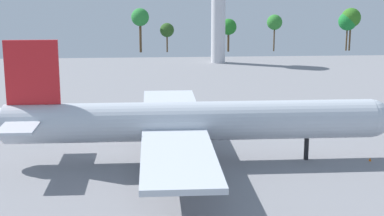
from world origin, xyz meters
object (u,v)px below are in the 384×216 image
Objects in this scene: catering_truck at (370,117)px; maintenance_van at (198,110)px; safety_cone_nose at (370,159)px; control_tower at (218,4)px; cargo_airplane at (190,122)px.

catering_truck is 0.83× the size of maintenance_van.
control_tower is (-10.74, 104.96, 18.54)m from safety_cone_nose.
cargo_airplane reaches higher than maintenance_van.
catering_truck is at bearing -76.97° from control_tower.
cargo_airplane is at bearing -149.37° from catering_truck.
cargo_airplane reaches higher than catering_truck.
cargo_airplane is 105.51m from control_tower.
catering_truck is at bearing -15.51° from maintenance_van.
maintenance_van is at bearing 164.49° from catering_truck.
catering_truck is (35.21, 20.85, -4.96)m from cargo_airplane.
safety_cone_nose is at bearing -84.16° from control_tower.
control_tower is at bearing 95.84° from safety_cone_nose.
cargo_airplane is 13.77× the size of catering_truck.
maintenance_van is 0.17× the size of control_tower.
catering_truck is 7.68× the size of safety_cone_nose.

